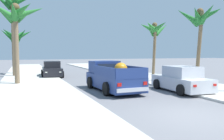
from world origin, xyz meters
The scene contains 14 objects.
ground_plane centered at (0.00, 0.00, 0.00)m, with size 160.00×160.00×0.00m, color slate.
sidewalk_left centered at (-5.13, 12.00, 0.06)m, with size 4.77×60.00×0.12m, color beige.
sidewalk_right centered at (5.13, 12.00, 0.06)m, with size 4.77×60.00×0.12m, color beige.
curb_left centered at (-4.14, 12.00, 0.05)m, with size 0.16×60.00×0.10m, color silver.
curb_right centered at (4.14, 12.00, 0.05)m, with size 0.16×60.00×0.10m, color silver.
pickup_truck centered at (-0.64, 6.56, 0.80)m, with size 2.32×5.26×1.80m.
car_left_near centered at (-3.14, 16.56, 0.71)m, with size 2.21×4.34×1.54m.
car_right_near centered at (3.13, 4.63, 0.71)m, with size 2.18×4.33×1.54m.
car_left_mid centered at (2.87, 16.12, 0.71)m, with size 2.07×4.28×1.54m.
palm_tree_left_fore centered at (6.86, 13.89, 4.61)m, with size 3.27×3.86×5.57m.
palm_tree_right_fore centered at (7.06, 7.57, 4.99)m, with size 3.67×4.02×5.91m.
palm_tree_left_mid centered at (-6.53, 17.71, 6.60)m, with size 4.01×4.23×8.26m.
palm_tree_right_mid centered at (-6.14, 11.43, 4.97)m, with size 3.78×3.50×5.97m.
palm_tree_left_back centered at (-6.50, 20.72, 3.98)m, with size 3.45×3.83×5.08m.
Camera 1 is at (-5.82, -6.81, 2.33)m, focal length 37.01 mm.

